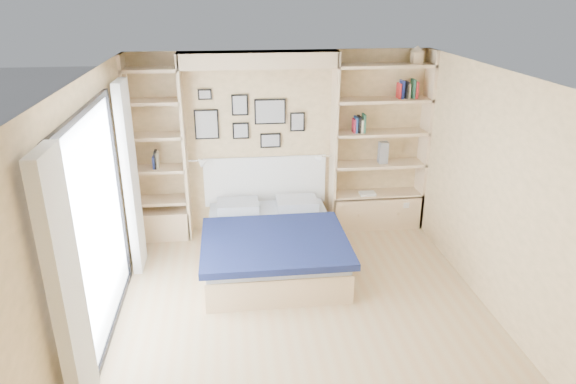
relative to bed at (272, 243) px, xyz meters
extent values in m
plane|color=tan|center=(0.23, -1.16, -0.27)|extent=(4.50, 4.50, 0.00)
plane|color=#E6C088|center=(0.23, 1.09, 0.98)|extent=(4.00, 0.00, 4.00)
plane|color=#E6C088|center=(0.23, -3.41, 0.98)|extent=(4.00, 0.00, 4.00)
plane|color=#E6C088|center=(-1.77, -1.16, 0.98)|extent=(0.00, 4.50, 4.50)
plane|color=#E6C088|center=(2.23, -1.16, 0.98)|extent=(0.00, 4.50, 4.50)
plane|color=white|center=(0.23, -1.16, 2.23)|extent=(4.50, 4.50, 0.00)
cube|color=#D7B88B|center=(-1.07, 0.91, 0.98)|extent=(0.04, 0.35, 2.50)
cube|color=#D7B88B|center=(0.93, 0.91, 0.98)|extent=(0.04, 0.35, 2.50)
cube|color=#D7B88B|center=(-0.07, 0.91, 2.13)|extent=(2.00, 0.35, 0.20)
cube|color=#D7B88B|center=(2.21, 0.91, 0.98)|extent=(0.04, 0.35, 2.50)
cube|color=#D7B88B|center=(-1.75, 0.91, 0.98)|extent=(0.04, 0.35, 2.50)
cube|color=#D7B88B|center=(1.58, 0.91, -0.02)|extent=(1.30, 0.35, 0.50)
cube|color=#D7B88B|center=(-1.42, 0.91, -0.07)|extent=(0.70, 0.35, 0.40)
cube|color=black|center=(-1.74, -1.16, 1.96)|extent=(0.04, 2.08, 0.06)
cube|color=black|center=(-1.74, -1.16, -0.24)|extent=(0.04, 2.08, 0.06)
cube|color=black|center=(-1.74, -2.18, 0.83)|extent=(0.04, 0.06, 2.20)
cube|color=black|center=(-1.74, -0.14, 0.83)|extent=(0.04, 0.06, 2.20)
cube|color=silver|center=(-1.75, -1.16, 0.85)|extent=(0.01, 2.00, 2.20)
cube|color=white|center=(-1.65, -2.46, 0.88)|extent=(0.10, 0.45, 2.30)
cube|color=white|center=(-1.65, 0.14, 0.88)|extent=(0.10, 0.45, 2.30)
cube|color=#D7B88B|center=(1.58, 0.91, 0.23)|extent=(1.30, 0.35, 0.04)
cube|color=#D7B88B|center=(1.58, 0.91, 0.68)|extent=(1.30, 0.35, 0.04)
cube|color=#D7B88B|center=(1.58, 0.91, 1.13)|extent=(1.30, 0.35, 0.04)
cube|color=#D7B88B|center=(1.58, 0.91, 1.58)|extent=(1.30, 0.35, 0.04)
cube|color=#D7B88B|center=(1.58, 0.91, 2.03)|extent=(1.30, 0.35, 0.04)
cube|color=#D7B88B|center=(-1.42, 0.91, 0.28)|extent=(0.70, 0.35, 0.04)
cube|color=#D7B88B|center=(-1.42, 0.91, 0.73)|extent=(0.70, 0.35, 0.04)
cube|color=#D7B88B|center=(-1.42, 0.91, 1.18)|extent=(0.70, 0.35, 0.04)
cube|color=#D7B88B|center=(-1.42, 0.91, 1.63)|extent=(0.70, 0.35, 0.04)
cube|color=#D7B88B|center=(-1.42, 0.91, 2.03)|extent=(0.70, 0.35, 0.04)
cube|color=#D7B88B|center=(0.00, -0.01, -0.10)|extent=(1.60, 2.00, 0.35)
cube|color=#B0B6C0|center=(0.00, -0.01, 0.13)|extent=(1.56, 1.96, 0.10)
cube|color=#131B46|center=(0.00, -0.35, 0.20)|extent=(1.70, 1.40, 0.08)
cube|color=#B0B6C0|center=(-0.40, 0.69, 0.24)|extent=(0.55, 0.40, 0.12)
cube|color=#B0B6C0|center=(0.40, 0.69, 0.24)|extent=(0.55, 0.40, 0.12)
cube|color=white|center=(0.00, 1.06, 0.45)|extent=(1.70, 0.04, 0.70)
cube|color=black|center=(-0.77, 1.06, 1.28)|extent=(0.32, 0.02, 0.40)
cube|color=gray|center=(-0.77, 1.05, 1.28)|extent=(0.28, 0.01, 0.36)
cube|color=black|center=(-0.32, 1.06, 1.53)|extent=(0.22, 0.02, 0.28)
cube|color=gray|center=(-0.32, 1.05, 1.53)|extent=(0.18, 0.01, 0.24)
cube|color=black|center=(-0.32, 1.06, 1.18)|extent=(0.22, 0.02, 0.22)
cube|color=gray|center=(-0.32, 1.05, 1.18)|extent=(0.18, 0.01, 0.18)
cube|color=black|center=(0.08, 1.06, 1.43)|extent=(0.42, 0.02, 0.34)
cube|color=gray|center=(0.08, 1.05, 1.43)|extent=(0.38, 0.01, 0.30)
cube|color=black|center=(0.08, 1.06, 1.03)|extent=(0.28, 0.02, 0.20)
cube|color=gray|center=(0.08, 1.05, 1.03)|extent=(0.24, 0.01, 0.16)
cube|color=black|center=(0.45, 1.06, 1.28)|extent=(0.20, 0.02, 0.26)
cube|color=gray|center=(0.45, 1.05, 1.28)|extent=(0.16, 0.01, 0.22)
cube|color=black|center=(-0.77, 1.06, 1.68)|extent=(0.18, 0.02, 0.14)
cube|color=gray|center=(-0.77, 1.05, 1.68)|extent=(0.14, 0.01, 0.10)
cylinder|color=silver|center=(-0.93, 0.84, 0.85)|extent=(0.20, 0.02, 0.02)
cone|color=white|center=(-0.83, 0.84, 0.83)|extent=(0.13, 0.12, 0.15)
cylinder|color=silver|center=(0.79, 0.84, 0.85)|extent=(0.20, 0.02, 0.02)
cone|color=white|center=(0.69, 0.84, 0.83)|extent=(0.13, 0.12, 0.15)
cube|color=maroon|center=(1.20, 0.91, 1.24)|extent=(0.02, 0.15, 0.19)
cube|color=navy|center=(1.22, 0.91, 1.26)|extent=(0.03, 0.15, 0.22)
cube|color=black|center=(1.27, 0.91, 1.26)|extent=(0.03, 0.15, 0.22)
cube|color=#BFB28C|center=(1.30, 0.91, 1.24)|extent=(0.04, 0.15, 0.18)
cube|color=#26593F|center=(1.33, 0.91, 1.27)|extent=(0.03, 0.15, 0.25)
cube|color=#A51E1E|center=(1.79, 0.91, 1.70)|extent=(0.02, 0.15, 0.20)
cube|color=navy|center=(1.83, 0.91, 1.72)|extent=(0.03, 0.15, 0.24)
cube|color=black|center=(1.89, 0.91, 1.71)|extent=(0.03, 0.15, 0.22)
cube|color=#BFB28C|center=(1.91, 0.91, 1.69)|extent=(0.04, 0.15, 0.19)
cube|color=#26593F|center=(1.98, 0.91, 1.72)|extent=(0.03, 0.15, 0.25)
cube|color=#A51E1E|center=(2.02, 0.91, 1.71)|extent=(0.03, 0.15, 0.22)
cube|color=navy|center=(-1.48, 0.91, 0.83)|extent=(0.02, 0.15, 0.17)
cube|color=black|center=(-1.45, 0.91, 0.86)|extent=(0.03, 0.15, 0.24)
cube|color=#BFB28C|center=(-1.43, 0.91, 0.85)|extent=(0.03, 0.15, 0.22)
cube|color=#D7B88B|center=(1.99, 0.91, 2.12)|extent=(0.13, 0.13, 0.15)
cone|color=#D7B88B|center=(1.99, 0.91, 2.24)|extent=(0.20, 0.20, 0.08)
cube|color=slate|center=(1.63, 0.91, 0.85)|extent=(0.12, 0.12, 0.30)
cube|color=white|center=(1.43, 0.86, 0.26)|extent=(0.22, 0.16, 0.03)
cylinder|color=tan|center=(-2.60, -1.35, 0.01)|extent=(0.08, 0.30, 0.60)
camera|label=1|loc=(-0.47, -5.69, 2.96)|focal=32.00mm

